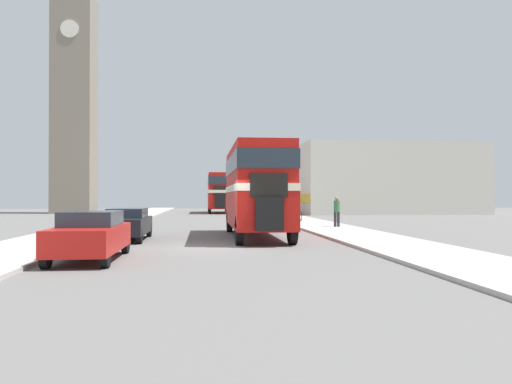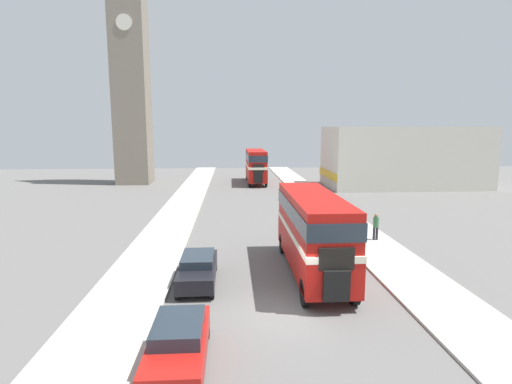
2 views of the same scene
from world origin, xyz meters
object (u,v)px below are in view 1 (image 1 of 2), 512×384
at_px(car_parked_near, 91,235).
at_px(car_parked_mid, 127,223).
at_px(bus_distant, 219,190).
at_px(church_tower, 75,45).
at_px(double_decker_bus, 256,184).
at_px(bicycle_on_pavement, 299,216).
at_px(pedestrian_walking, 337,210).

distance_m(car_parked_near, car_parked_mid, 6.81).
xyz_separation_m(bus_distant, church_tower, (-16.32, 0.88, 16.42)).
bearing_deg(double_decker_bus, bicycle_on_pavement, 70.68).
relative_size(pedestrian_walking, bicycle_on_pavement, 1.00).
relative_size(bus_distant, pedestrian_walking, 5.67).
relative_size(double_decker_bus, bus_distant, 0.94).
relative_size(bus_distant, church_tower, 0.27).
distance_m(car_parked_near, pedestrian_walking, 17.28).
height_order(double_decker_bus, pedestrian_walking, double_decker_bus).
bearing_deg(bicycle_on_pavement, pedestrian_walking, -84.10).
bearing_deg(bus_distant, pedestrian_walking, -78.24).
bearing_deg(church_tower, bicycle_on_pavement, -46.06).
distance_m(car_parked_near, church_tower, 48.16).
distance_m(pedestrian_walking, church_tower, 41.39).
bearing_deg(bicycle_on_pavement, car_parked_near, -116.49).
relative_size(car_parked_mid, pedestrian_walking, 2.51).
bearing_deg(bus_distant, double_decker_bus, -88.85).
distance_m(bus_distant, church_tower, 23.16).
xyz_separation_m(car_parked_near, bicycle_on_pavement, (10.32, 20.71, -0.27)).
bearing_deg(pedestrian_walking, double_decker_bus, -133.85).
bearing_deg(bus_distant, car_parked_mid, -98.05).
bearing_deg(double_decker_bus, car_parked_mid, -171.23).
bearing_deg(car_parked_mid, church_tower, 107.30).
bearing_deg(pedestrian_walking, bus_distant, 101.76).
xyz_separation_m(bicycle_on_pavement, church_tower, (-21.58, 22.39, 18.58)).
relative_size(bus_distant, car_parked_mid, 2.25).
height_order(bus_distant, car_parked_near, bus_distant).
bearing_deg(double_decker_bus, church_tower, 115.66).
relative_size(car_parked_mid, bicycle_on_pavement, 2.51).
height_order(double_decker_bus, bus_distant, bus_distant).
height_order(car_parked_near, bicycle_on_pavement, car_parked_near).
distance_m(bicycle_on_pavement, church_tower, 36.23).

